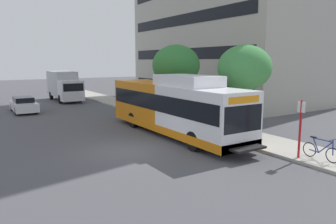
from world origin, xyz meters
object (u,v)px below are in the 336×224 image
at_px(parked_car_far_lane, 24,105).
at_px(street_tree_near_stop, 244,68).
at_px(bus_stop_sign_pole, 300,125).
at_px(street_tree_mid_block, 176,65).
at_px(box_truck_background, 64,85).
at_px(bicycle_parked, 321,150).
at_px(transit_bus, 174,107).

bearing_deg(parked_car_far_lane, street_tree_near_stop, -57.76).
distance_m(bus_stop_sign_pole, street_tree_mid_block, 13.01).
relative_size(street_tree_near_stop, street_tree_mid_block, 0.95).
distance_m(bus_stop_sign_pole, box_truck_background, 27.99).
distance_m(bicycle_parked, street_tree_mid_block, 13.87).
bearing_deg(bus_stop_sign_pole, street_tree_near_stop, 70.28).
distance_m(transit_bus, street_tree_near_stop, 4.86).
bearing_deg(street_tree_mid_block, bus_stop_sign_pole, -98.20).
distance_m(transit_bus, parked_car_far_lane, 15.59).
bearing_deg(transit_bus, street_tree_near_stop, -26.64).
distance_m(bus_stop_sign_pole, street_tree_near_stop, 6.18).
xyz_separation_m(bicycle_parked, street_tree_near_stop, (1.37, 6.09, 3.45)).
bearing_deg(parked_car_far_lane, street_tree_mid_block, -41.35).
height_order(bus_stop_sign_pole, street_tree_near_stop, street_tree_near_stop).
bearing_deg(bicycle_parked, bus_stop_sign_pole, 128.20).
height_order(bus_stop_sign_pole, street_tree_mid_block, street_tree_mid_block).
relative_size(transit_bus, street_tree_near_stop, 2.33).
xyz_separation_m(bus_stop_sign_pole, box_truck_background, (-3.07, 27.82, 0.09)).
xyz_separation_m(transit_bus, bus_stop_sign_pole, (1.90, -7.30, -0.05)).
xyz_separation_m(parked_car_far_lane, box_truck_background, (5.17, 6.32, 1.08)).
height_order(bus_stop_sign_pole, bicycle_parked, bus_stop_sign_pole).
bearing_deg(street_tree_mid_block, transit_bus, -124.83).
bearing_deg(box_truck_background, street_tree_mid_block, -72.11).
height_order(bus_stop_sign_pole, parked_car_far_lane, bus_stop_sign_pole).
bearing_deg(box_truck_background, street_tree_near_stop, -77.43).
xyz_separation_m(bus_stop_sign_pole, parked_car_far_lane, (-8.24, 21.50, -0.99)).
relative_size(transit_bus, parked_car_far_lane, 2.72).
distance_m(bicycle_parked, parked_car_far_lane, 23.89).
height_order(street_tree_near_stop, parked_car_far_lane, street_tree_near_stop).
distance_m(street_tree_near_stop, box_truck_background, 23.10).
relative_size(street_tree_mid_block, parked_car_far_lane, 1.24).
bearing_deg(street_tree_mid_block, parked_car_far_lane, 138.65).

